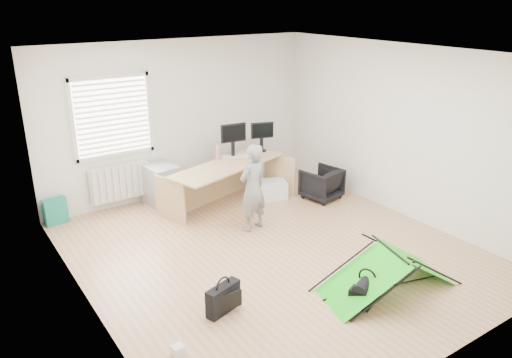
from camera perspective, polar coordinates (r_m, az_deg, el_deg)
ground at (r=7.08m, az=1.84°, el=-8.17°), size 5.50×5.50×0.00m
back_wall at (r=8.83m, az=-8.65°, el=6.84°), size 5.00×0.02×2.70m
window at (r=8.32m, az=-16.09°, el=6.86°), size 1.20×0.06×1.20m
radiator at (r=8.59m, az=-15.30°, el=-0.33°), size 1.00×0.12×0.60m
desk at (r=8.39m, az=-3.17°, el=-0.71°), size 2.28×1.28×0.74m
filing_cabinet at (r=8.59m, az=-10.78°, el=-0.68°), size 0.53×0.65×0.70m
monitor_left at (r=8.58m, az=-2.65°, el=3.92°), size 0.46×0.16×0.43m
monitor_right at (r=8.90m, az=0.63°, el=4.41°), size 0.41×0.21×0.39m
keyboard at (r=8.63m, az=-2.32°, el=2.60°), size 0.50×0.30×0.02m
thermos at (r=8.47m, az=-4.36°, el=3.03°), size 0.08×0.08×0.25m
office_chair at (r=8.79m, az=7.49°, el=-0.52°), size 0.69×0.71×0.55m
person at (r=7.43m, az=-0.37°, el=-1.01°), size 0.55×0.42×1.35m
kite at (r=6.33m, az=14.82°, el=-9.88°), size 1.85×1.17×0.53m
storage_crate at (r=8.79m, az=1.65°, el=-1.20°), size 0.64×0.54×0.30m
tote_bag at (r=8.39m, az=-21.95°, el=-3.42°), size 0.36×0.20×0.41m
laptop_bag at (r=5.78m, az=-3.78°, el=-13.48°), size 0.46×0.26×0.33m
white_box at (r=5.30m, az=-8.92°, el=-18.79°), size 0.12×0.12×0.11m
duffel_bag at (r=6.13m, az=12.46°, el=-12.43°), size 0.55×0.41×0.21m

